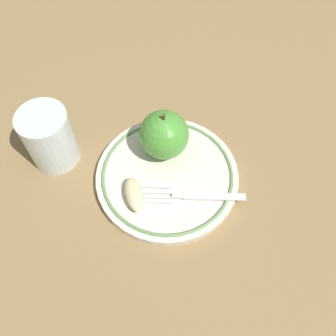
{
  "coord_description": "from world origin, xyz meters",
  "views": [
    {
      "loc": [
        -0.22,
        -0.22,
        0.54
      ],
      "look_at": [
        -0.01,
        -0.0,
        0.04
      ],
      "focal_mm": 40.0,
      "sensor_mm": 36.0,
      "label": 1
    }
  ],
  "objects_px": {
    "apple_red_whole": "(164,135)",
    "apple_slice_front": "(134,195)",
    "drinking_glass": "(49,138)",
    "fork": "(192,196)",
    "plate": "(168,177)"
  },
  "relations": [
    {
      "from": "apple_red_whole",
      "to": "fork",
      "type": "bearing_deg",
      "value": -108.74
    },
    {
      "from": "fork",
      "to": "drinking_glass",
      "type": "bearing_deg",
      "value": -19.64
    },
    {
      "from": "plate",
      "to": "drinking_glass",
      "type": "relative_size",
      "value": 2.22
    },
    {
      "from": "apple_slice_front",
      "to": "fork",
      "type": "xyz_separation_m",
      "value": [
        0.07,
        -0.06,
        -0.01
      ]
    },
    {
      "from": "apple_slice_front",
      "to": "fork",
      "type": "distance_m",
      "value": 0.09
    },
    {
      "from": "apple_red_whole",
      "to": "apple_slice_front",
      "type": "distance_m",
      "value": 0.11
    },
    {
      "from": "apple_slice_front",
      "to": "drinking_glass",
      "type": "xyz_separation_m",
      "value": [
        -0.04,
        0.16,
        0.02
      ]
    },
    {
      "from": "drinking_glass",
      "to": "plate",
      "type": "bearing_deg",
      "value": -58.98
    },
    {
      "from": "apple_red_whole",
      "to": "apple_slice_front",
      "type": "relative_size",
      "value": 1.47
    },
    {
      "from": "apple_red_whole",
      "to": "fork",
      "type": "height_order",
      "value": "apple_red_whole"
    },
    {
      "from": "apple_red_whole",
      "to": "fork",
      "type": "distance_m",
      "value": 0.11
    },
    {
      "from": "plate",
      "to": "fork",
      "type": "bearing_deg",
      "value": -91.46
    },
    {
      "from": "apple_red_whole",
      "to": "drinking_glass",
      "type": "relative_size",
      "value": 0.86
    },
    {
      "from": "apple_red_whole",
      "to": "drinking_glass",
      "type": "distance_m",
      "value": 0.19
    },
    {
      "from": "plate",
      "to": "apple_red_whole",
      "type": "relative_size",
      "value": 2.57
    }
  ]
}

